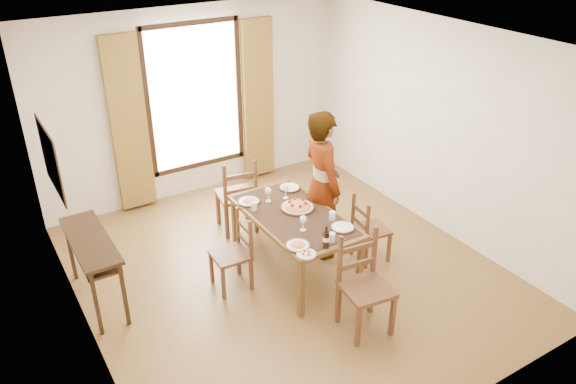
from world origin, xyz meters
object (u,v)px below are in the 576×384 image
dining_table (294,220)px  man (322,185)px  pasta_platter (297,205)px  console_table (91,248)px

dining_table → man: 0.58m
pasta_platter → console_table: bearing=166.6°
console_table → dining_table: (2.12, -0.62, 0.00)m
man → pasta_platter: 0.42m
dining_table → pasta_platter: pasta_platter is taller
dining_table → pasta_platter: bearing=41.0°
pasta_platter → dining_table: bearing=-139.0°
pasta_platter → man: bearing=12.1°
dining_table → man: man is taller
console_table → man: 2.67m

